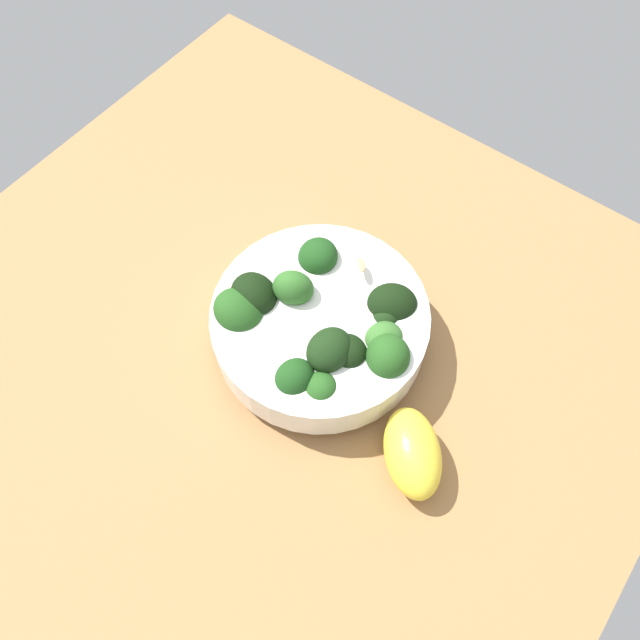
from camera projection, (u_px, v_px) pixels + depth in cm
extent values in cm
cube|color=#996D42|center=(269.00, 363.00, 59.91)|extent=(68.36, 68.36, 4.17)
cylinder|color=white|center=(320.00, 338.00, 58.14)|extent=(10.34, 10.34, 1.29)
cylinder|color=white|center=(320.00, 324.00, 55.88)|extent=(18.81, 18.81, 3.87)
cylinder|color=silver|center=(320.00, 316.00, 54.53)|extent=(15.38, 15.38, 0.80)
cylinder|color=#3C7A32|center=(385.00, 324.00, 55.82)|extent=(1.44, 1.37, 1.13)
ellipsoid|color=black|center=(386.00, 317.00, 54.75)|extent=(3.92, 4.06, 3.99)
cylinder|color=#589D47|center=(318.00, 268.00, 58.43)|extent=(2.26, 2.04, 1.84)
ellipsoid|color=#194216|center=(318.00, 256.00, 56.78)|extent=(5.37, 5.24, 4.32)
cylinder|color=#589D47|center=(320.00, 396.00, 52.95)|extent=(1.60, 1.64, 1.64)
ellipsoid|color=#23511C|center=(320.00, 388.00, 51.50)|extent=(4.32, 4.05, 2.98)
cylinder|color=#4A8F3C|center=(386.00, 367.00, 53.95)|extent=(1.66, 1.63, 1.64)
ellipsoid|color=#23511C|center=(388.00, 357.00, 52.19)|extent=(5.81, 5.67, 4.89)
cylinder|color=#2F662B|center=(329.00, 359.00, 53.53)|extent=(1.79, 1.96, 1.64)
ellipsoid|color=black|center=(329.00, 350.00, 51.92)|extent=(4.48, 4.76, 3.99)
cylinder|color=#4A8F3C|center=(256.00, 307.00, 56.73)|extent=(2.01, 2.32, 2.01)
ellipsoid|color=black|center=(254.00, 295.00, 54.93)|extent=(5.49, 5.06, 5.40)
cylinder|color=#3C7A32|center=(348.00, 360.00, 54.02)|extent=(1.65, 1.61, 1.83)
ellipsoid|color=black|center=(348.00, 352.00, 52.58)|extent=(3.92, 3.64, 3.16)
cylinder|color=#3C7A32|center=(382.00, 347.00, 54.60)|extent=(1.70, 1.64, 1.07)
ellipsoid|color=#386B2B|center=(384.00, 340.00, 53.36)|extent=(4.80, 4.62, 3.43)
cylinder|color=#589D47|center=(298.00, 300.00, 55.74)|extent=(1.53, 1.80, 1.56)
ellipsoid|color=#2D6023|center=(298.00, 291.00, 54.35)|extent=(5.15, 4.43, 4.19)
cylinder|color=#3C7A32|center=(295.00, 386.00, 53.11)|extent=(1.63, 1.64, 1.27)
ellipsoid|color=#194216|center=(295.00, 378.00, 51.74)|extent=(4.10, 4.25, 4.38)
cylinder|color=#4A8F3C|center=(241.00, 323.00, 56.02)|extent=(2.26, 2.22, 1.68)
ellipsoid|color=#23511C|center=(238.00, 312.00, 54.25)|extent=(6.45, 5.68, 4.81)
cylinder|color=#2F662B|center=(390.00, 313.00, 56.15)|extent=(1.75, 1.68, 1.53)
ellipsoid|color=black|center=(392.00, 304.00, 54.72)|extent=(6.22, 6.09, 4.41)
ellipsoid|color=#DBBC84|center=(297.00, 289.00, 55.17)|extent=(1.57, 2.04, 0.42)
ellipsoid|color=#DBBC84|center=(360.00, 264.00, 54.99)|extent=(1.96, 1.99, 1.00)
ellipsoid|color=#DBBC84|center=(385.00, 324.00, 53.95)|extent=(1.45, 2.02, 0.84)
ellipsoid|color=yellow|center=(412.00, 453.00, 51.35)|extent=(8.58, 8.63, 4.50)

